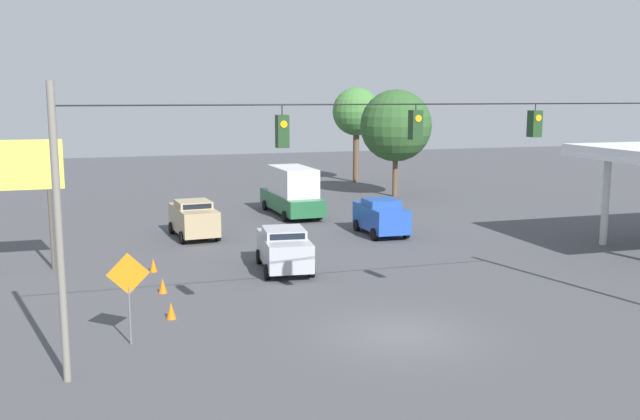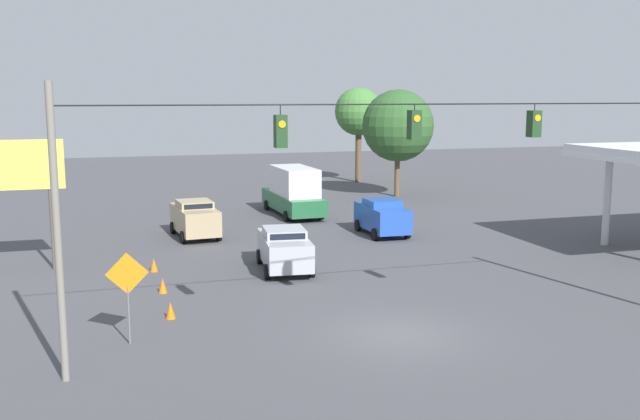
{
  "view_description": "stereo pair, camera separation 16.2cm",
  "coord_description": "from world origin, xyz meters",
  "px_view_note": "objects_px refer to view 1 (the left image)",
  "views": [
    {
      "loc": [
        8.83,
        19.9,
        7.5
      ],
      "look_at": [
        0.66,
        -6.44,
        3.02
      ],
      "focal_mm": 40.0,
      "sensor_mm": 36.0,
      "label": 1
    },
    {
      "loc": [
        8.67,
        19.94,
        7.5
      ],
      "look_at": [
        0.66,
        -6.44,
        3.02
      ],
      "focal_mm": 40.0,
      "sensor_mm": 36.0,
      "label": 2
    }
  ],
  "objects_px": {
    "traffic_cone_nearest": "(171,311)",
    "roadside_billboard": "(10,175)",
    "sedan_silver_withflow_mid": "(284,248)",
    "work_zone_sign": "(128,281)",
    "tree_horizon_right": "(356,112)",
    "sedan_tan_withflow_far": "(194,218)",
    "sedan_blue_oncoming_far": "(381,216)",
    "traffic_cone_second": "(163,286)",
    "tree_horizon_left": "(396,126)",
    "box_truck_green_oncoming_deep": "(292,192)",
    "overhead_signal_span": "(413,185)",
    "traffic_cone_third": "(153,265)"
  },
  "relations": [
    {
      "from": "traffic_cone_nearest",
      "to": "roadside_billboard",
      "type": "bearing_deg",
      "value": -56.17
    },
    {
      "from": "sedan_silver_withflow_mid",
      "to": "work_zone_sign",
      "type": "bearing_deg",
      "value": 48.39
    },
    {
      "from": "work_zone_sign",
      "to": "tree_horizon_right",
      "type": "xyz_separation_m",
      "value": [
        -20.56,
        -36.34,
        4.01
      ]
    },
    {
      "from": "sedan_tan_withflow_far",
      "to": "tree_horizon_right",
      "type": "height_order",
      "value": "tree_horizon_right"
    },
    {
      "from": "sedan_blue_oncoming_far",
      "to": "roadside_billboard",
      "type": "xyz_separation_m",
      "value": [
        18.01,
        3.06,
        3.17
      ]
    },
    {
      "from": "traffic_cone_second",
      "to": "tree_horizon_left",
      "type": "xyz_separation_m",
      "value": [
        -18.84,
        -21.61,
        4.95
      ]
    },
    {
      "from": "box_truck_green_oncoming_deep",
      "to": "work_zone_sign",
      "type": "bearing_deg",
      "value": 63.16
    },
    {
      "from": "roadside_billboard",
      "to": "tree_horizon_left",
      "type": "bearing_deg",
      "value": -146.2
    },
    {
      "from": "overhead_signal_span",
      "to": "box_truck_green_oncoming_deep",
      "type": "height_order",
      "value": "overhead_signal_span"
    },
    {
      "from": "box_truck_green_oncoming_deep",
      "to": "sedan_blue_oncoming_far",
      "type": "height_order",
      "value": "box_truck_green_oncoming_deep"
    },
    {
      "from": "overhead_signal_span",
      "to": "tree_horizon_left",
      "type": "bearing_deg",
      "value": -112.33
    },
    {
      "from": "sedan_silver_withflow_mid",
      "to": "roadside_billboard",
      "type": "distance_m",
      "value": 11.9
    },
    {
      "from": "sedan_tan_withflow_far",
      "to": "box_truck_green_oncoming_deep",
      "type": "height_order",
      "value": "box_truck_green_oncoming_deep"
    },
    {
      "from": "traffic_cone_second",
      "to": "tree_horizon_left",
      "type": "relative_size",
      "value": 0.07
    },
    {
      "from": "traffic_cone_third",
      "to": "roadside_billboard",
      "type": "height_order",
      "value": "roadside_billboard"
    },
    {
      "from": "overhead_signal_span",
      "to": "sedan_silver_withflow_mid",
      "type": "distance_m",
      "value": 10.84
    },
    {
      "from": "sedan_blue_oncoming_far",
      "to": "traffic_cone_nearest",
      "type": "height_order",
      "value": "sedan_blue_oncoming_far"
    },
    {
      "from": "sedan_tan_withflow_far",
      "to": "sedan_silver_withflow_mid",
      "type": "distance_m",
      "value": 8.83
    },
    {
      "from": "overhead_signal_span",
      "to": "work_zone_sign",
      "type": "height_order",
      "value": "overhead_signal_span"
    },
    {
      "from": "roadside_billboard",
      "to": "work_zone_sign",
      "type": "distance_m",
      "value": 11.7
    },
    {
      "from": "traffic_cone_third",
      "to": "tree_horizon_left",
      "type": "distance_m",
      "value": 26.66
    },
    {
      "from": "sedan_tan_withflow_far",
      "to": "work_zone_sign",
      "type": "height_order",
      "value": "work_zone_sign"
    },
    {
      "from": "traffic_cone_nearest",
      "to": "roadside_billboard",
      "type": "height_order",
      "value": "roadside_billboard"
    },
    {
      "from": "traffic_cone_second",
      "to": "tree_horizon_left",
      "type": "height_order",
      "value": "tree_horizon_left"
    },
    {
      "from": "sedan_silver_withflow_mid",
      "to": "tree_horizon_left",
      "type": "bearing_deg",
      "value": -124.71
    },
    {
      "from": "traffic_cone_second",
      "to": "tree_horizon_right",
      "type": "bearing_deg",
      "value": -121.81
    },
    {
      "from": "roadside_billboard",
      "to": "tree_horizon_right",
      "type": "distance_m",
      "value": 35.77
    },
    {
      "from": "sedan_blue_oncoming_far",
      "to": "sedan_silver_withflow_mid",
      "type": "xyz_separation_m",
      "value": [
        6.97,
        6.12,
        -0.05
      ]
    },
    {
      "from": "box_truck_green_oncoming_deep",
      "to": "sedan_silver_withflow_mid",
      "type": "distance_m",
      "value": 14.3
    },
    {
      "from": "overhead_signal_span",
      "to": "roadside_billboard",
      "type": "height_order",
      "value": "overhead_signal_span"
    },
    {
      "from": "roadside_billboard",
      "to": "work_zone_sign",
      "type": "bearing_deg",
      "value": 111.86
    },
    {
      "from": "box_truck_green_oncoming_deep",
      "to": "traffic_cone_nearest",
      "type": "xyz_separation_m",
      "value": [
        9.38,
        19.15,
        -1.2
      ]
    },
    {
      "from": "sedan_silver_withflow_mid",
      "to": "tree_horizon_left",
      "type": "relative_size",
      "value": 0.58
    },
    {
      "from": "box_truck_green_oncoming_deep",
      "to": "traffic_cone_second",
      "type": "distance_m",
      "value": 18.44
    },
    {
      "from": "traffic_cone_nearest",
      "to": "traffic_cone_second",
      "type": "bearing_deg",
      "value": -90.11
    },
    {
      "from": "sedan_tan_withflow_far",
      "to": "tree_horizon_right",
      "type": "xyz_separation_m",
      "value": [
        -16.59,
        -20.36,
        4.98
      ]
    },
    {
      "from": "roadside_billboard",
      "to": "overhead_signal_span",
      "type": "bearing_deg",
      "value": 133.52
    },
    {
      "from": "sedan_blue_oncoming_far",
      "to": "tree_horizon_right",
      "type": "bearing_deg",
      "value": -106.81
    },
    {
      "from": "traffic_cone_nearest",
      "to": "tree_horizon_left",
      "type": "xyz_separation_m",
      "value": [
        -18.85,
        -24.93,
        4.95
      ]
    },
    {
      "from": "box_truck_green_oncoming_deep",
      "to": "tree_horizon_left",
      "type": "bearing_deg",
      "value": -148.6
    },
    {
      "from": "box_truck_green_oncoming_deep",
      "to": "tree_horizon_left",
      "type": "relative_size",
      "value": 0.9
    },
    {
      "from": "tree_horizon_left",
      "to": "sedan_tan_withflow_far",
      "type": "bearing_deg",
      "value": 34.3
    },
    {
      "from": "sedan_blue_oncoming_far",
      "to": "traffic_cone_third",
      "type": "relative_size",
      "value": 7.34
    },
    {
      "from": "tree_horizon_right",
      "to": "roadside_billboard",
      "type": "bearing_deg",
      "value": 45.95
    },
    {
      "from": "sedan_blue_oncoming_far",
      "to": "tree_horizon_right",
      "type": "distance_m",
      "value": 24.15
    },
    {
      "from": "box_truck_green_oncoming_deep",
      "to": "work_zone_sign",
      "type": "distance_m",
      "value": 23.9
    },
    {
      "from": "sedan_tan_withflow_far",
      "to": "tree_horizon_left",
      "type": "distance_m",
      "value": 20.17
    },
    {
      "from": "sedan_blue_oncoming_far",
      "to": "work_zone_sign",
      "type": "height_order",
      "value": "work_zone_sign"
    },
    {
      "from": "overhead_signal_span",
      "to": "traffic_cone_third",
      "type": "xyz_separation_m",
      "value": [
        6.81,
        -11.4,
        -4.57
      ]
    },
    {
      "from": "traffic_cone_nearest",
      "to": "work_zone_sign",
      "type": "xyz_separation_m",
      "value": [
        1.42,
        2.17,
        1.7
      ]
    }
  ]
}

